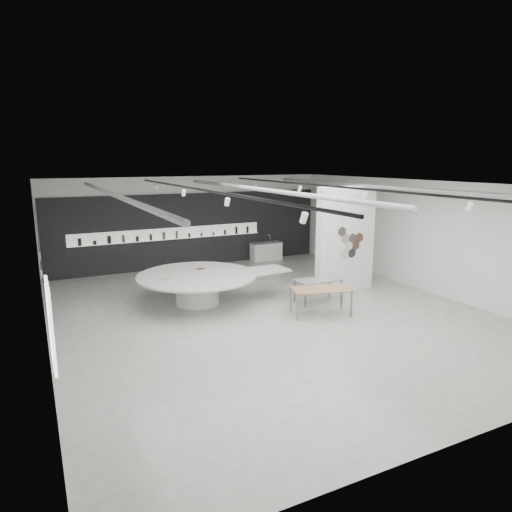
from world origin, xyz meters
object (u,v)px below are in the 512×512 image
display_island (200,284)px  kitchen_counter (266,251)px  sample_table_wood (321,291)px  sample_table_stone (318,281)px  partition_column (345,239)px

display_island → kitchen_counter: (4.84, 4.73, -0.21)m
sample_table_wood → kitchen_counter: bearing=74.5°
sample_table_stone → kitchen_counter: bearing=77.4°
display_island → kitchen_counter: bearing=39.3°
display_island → sample_table_stone: 3.77m
partition_column → kitchen_counter: 5.69m
kitchen_counter → display_island: bearing=-135.7°
partition_column → kitchen_counter: bearing=91.9°
partition_column → sample_table_stone: size_ratio=2.50×
kitchen_counter → sample_table_wood: bearing=-105.5°
sample_table_wood → sample_table_stone: bearing=59.4°
display_island → sample_table_stone: size_ratio=3.49×
sample_table_wood → kitchen_counter: (2.02, 7.32, -0.32)m
partition_column → sample_table_stone: bearing=-154.8°
partition_column → sample_table_stone: 2.07m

